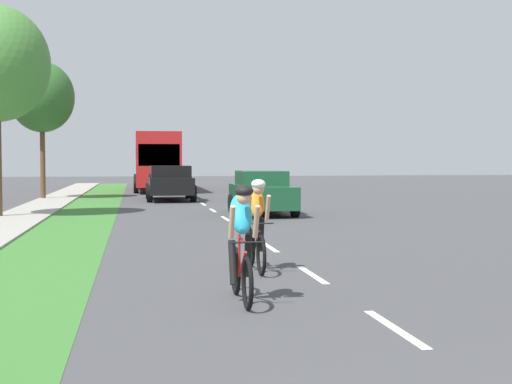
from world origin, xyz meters
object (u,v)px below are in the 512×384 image
Objects in this scene: cyclist_trailing at (256,224)px; street_tree_far at (42,97)px; pickup_black at (170,183)px; bus_red at (156,159)px; cyclist_lead at (242,242)px; sedan_dark_green at (262,192)px.

street_tree_far is (-6.46, 23.43, 4.12)m from cyclist_trailing.
bus_red is at bearing 91.64° from pickup_black.
street_tree_far is at bearing -122.35° from bus_red.
cyclist_trailing is (0.64, 2.54, 0.00)m from cyclist_lead.
pickup_black is at bearing 91.12° from cyclist_trailing.
cyclist_lead is 15.10m from sedan_dark_green.
sedan_dark_green is at bearing 78.64° from cyclist_lead.
bus_red is (-0.73, 32.46, 1.17)m from cyclist_trailing.
cyclist_trailing is at bearing -100.78° from sedan_dark_green.
cyclist_lead is 1.00× the size of cyclist_trailing.
bus_red is (-0.32, 11.16, 1.15)m from pickup_black.
sedan_dark_green is 0.84× the size of pickup_black.
street_tree_far reaches higher than bus_red.
pickup_black is (-0.42, 21.31, 0.02)m from cyclist_trailing.
bus_red is 1.74× the size of street_tree_far.
street_tree_far reaches higher than cyclist_lead.
pickup_black is at bearing -19.38° from street_tree_far.
bus_red reaches higher than cyclist_trailing.
bus_red is at bearing 91.30° from cyclist_trailing.
pickup_black is 0.77× the size of street_tree_far.
bus_red is (-3.07, 20.20, 1.21)m from sedan_dark_green.
street_tree_far is at bearing 160.62° from pickup_black.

